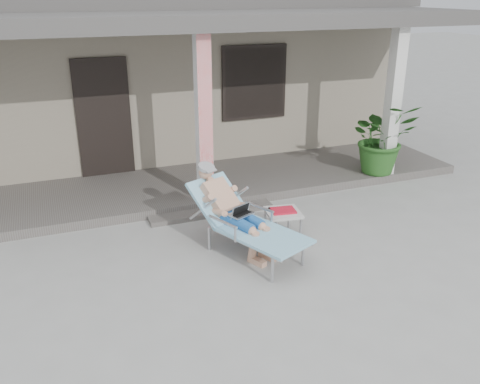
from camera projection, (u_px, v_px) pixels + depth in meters
name	position (u px, v px, depth m)	size (l,w,h in m)	color
ground	(257.00, 270.00, 6.48)	(60.00, 60.00, 0.00)	#9E9E99
house	(146.00, 68.00, 11.48)	(10.40, 5.40, 3.30)	gray
porch_deck	(192.00, 186.00, 9.05)	(10.00, 2.00, 0.15)	#605B56
porch_overhang	(186.00, 26.00, 7.99)	(10.00, 2.30, 2.85)	silver
porch_step	(212.00, 212.00, 8.07)	(2.00, 0.30, 0.07)	#605B56
lounger	(239.00, 201.00, 6.71)	(1.33, 1.88, 1.19)	#B7B7BC
side_table	(283.00, 214.00, 7.22)	(0.54, 0.54, 0.43)	beige
potted_palm	(382.00, 138.00, 9.27)	(1.19, 1.03, 1.32)	#26591E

